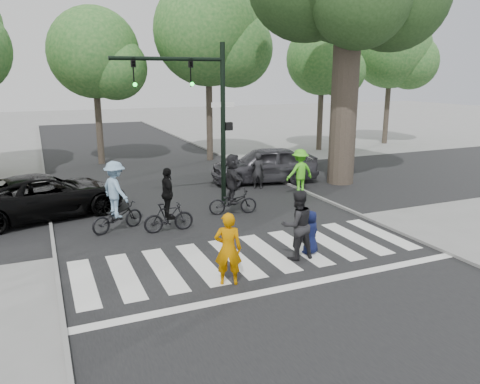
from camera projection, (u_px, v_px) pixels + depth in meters
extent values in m
plane|color=gray|center=(268.00, 268.00, 12.11)|extent=(120.00, 120.00, 0.00)
cube|color=black|center=(205.00, 216.00, 16.56)|extent=(10.00, 70.00, 0.01)
cube|color=black|center=(181.00, 196.00, 19.23)|extent=(70.00, 10.00, 0.01)
cube|color=gray|center=(52.00, 234.00, 14.60)|extent=(0.10, 70.00, 0.10)
cube|color=gray|center=(325.00, 200.00, 18.49)|extent=(0.10, 70.00, 0.10)
cube|color=silver|center=(83.00, 283.00, 11.27)|extent=(0.55, 3.00, 0.01)
cube|color=silver|center=(125.00, 276.00, 11.65)|extent=(0.55, 3.00, 0.01)
cube|color=silver|center=(164.00, 269.00, 12.04)|extent=(0.55, 3.00, 0.01)
cube|color=silver|center=(201.00, 263.00, 12.42)|extent=(0.55, 3.00, 0.01)
cube|color=silver|center=(236.00, 258.00, 12.81)|extent=(0.55, 3.00, 0.01)
cube|color=silver|center=(268.00, 252.00, 13.19)|extent=(0.55, 3.00, 0.01)
cube|color=silver|center=(299.00, 247.00, 13.58)|extent=(0.55, 3.00, 0.01)
cube|color=silver|center=(328.00, 242.00, 13.96)|extent=(0.55, 3.00, 0.01)
cube|color=silver|center=(355.00, 238.00, 14.35)|extent=(0.55, 3.00, 0.01)
cube|color=silver|center=(381.00, 234.00, 14.73)|extent=(0.55, 3.00, 0.01)
cube|color=silver|center=(291.00, 287.00, 11.04)|extent=(10.00, 0.30, 0.01)
cylinder|color=black|center=(223.00, 127.00, 17.36)|extent=(0.18, 0.18, 6.00)
cylinder|color=black|center=(168.00, 59.00, 16.00)|extent=(4.00, 0.14, 0.14)
imported|color=black|center=(191.00, 72.00, 16.42)|extent=(0.16, 0.20, 1.00)
sphere|color=#19E533|center=(192.00, 84.00, 16.41)|extent=(0.14, 0.14, 0.14)
imported|color=black|center=(134.00, 72.00, 15.65)|extent=(0.16, 0.20, 1.00)
sphere|color=#19E533|center=(135.00, 85.00, 15.64)|extent=(0.14, 0.14, 0.14)
cube|color=black|center=(229.00, 126.00, 17.44)|extent=(0.28, 0.18, 0.30)
cube|color=#FF660C|center=(231.00, 126.00, 17.48)|extent=(0.02, 0.14, 0.20)
cube|color=white|center=(223.00, 105.00, 17.16)|extent=(0.90, 0.04, 0.18)
cylinder|color=brown|center=(344.00, 106.00, 20.82)|extent=(1.20, 1.20, 7.00)
cylinder|color=brown|center=(356.00, 35.00, 20.02)|extent=(1.29, 1.74, 2.93)
cylinder|color=brown|center=(98.00, 113.00, 25.60)|extent=(0.36, 0.36, 5.60)
sphere|color=#226526|center=(94.00, 53.00, 24.82)|extent=(4.80, 4.80, 4.80)
sphere|color=#226526|center=(115.00, 68.00, 24.75)|extent=(3.36, 3.36, 3.36)
cylinder|color=brown|center=(209.00, 102.00, 26.62)|extent=(0.36, 0.36, 6.72)
sphere|color=#226526|center=(208.00, 31.00, 25.68)|extent=(6.00, 6.00, 6.00)
sphere|color=#226526|center=(235.00, 49.00, 25.58)|extent=(4.20, 4.20, 4.20)
cylinder|color=brown|center=(320.00, 108.00, 30.57)|extent=(0.36, 0.36, 5.46)
sphere|color=#226526|center=(322.00, 59.00, 29.81)|extent=(4.60, 4.60, 4.60)
sphere|color=#226526|center=(340.00, 71.00, 29.74)|extent=(3.22, 3.22, 3.22)
cylinder|color=brown|center=(387.00, 100.00, 33.33)|extent=(0.36, 0.36, 6.16)
sphere|color=#226526|center=(391.00, 49.00, 32.47)|extent=(5.40, 5.40, 5.40)
sphere|color=#226526|center=(411.00, 62.00, 32.38)|extent=(3.78, 3.78, 3.78)
imported|color=#C67600|center=(228.00, 249.00, 11.01)|extent=(0.77, 0.65, 1.78)
imported|color=#0E143B|center=(310.00, 232.00, 12.99)|extent=(0.70, 0.55, 1.24)
imported|color=black|center=(297.00, 225.00, 12.55)|extent=(0.94, 0.73, 1.92)
imported|color=black|center=(117.00, 217.00, 14.91)|extent=(1.89, 1.26, 0.94)
imported|color=#82A7C6|center=(115.00, 189.00, 14.69)|extent=(1.06, 1.33, 1.80)
imported|color=black|center=(169.00, 217.00, 14.83)|extent=(1.60, 0.49, 0.96)
imported|color=black|center=(168.00, 194.00, 14.64)|extent=(0.43, 0.98, 1.65)
imported|color=black|center=(233.00, 202.00, 16.72)|extent=(1.81, 0.93, 0.91)
imported|color=black|center=(233.00, 178.00, 16.50)|extent=(0.82, 1.68, 1.74)
imported|color=black|center=(46.00, 196.00, 16.36)|extent=(5.92, 3.76, 1.52)
imported|color=#39383E|center=(264.00, 165.00, 21.57)|extent=(5.19, 2.94, 1.66)
imported|color=#52D223|center=(300.00, 172.00, 19.48)|extent=(1.26, 0.78, 1.89)
imported|color=black|center=(258.00, 171.00, 20.35)|extent=(0.68, 0.56, 1.59)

